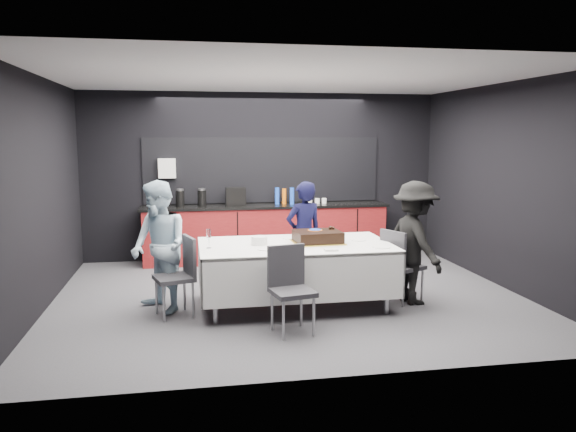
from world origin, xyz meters
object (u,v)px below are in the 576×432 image
(person_left, at_px, (159,247))
(plate_stack, at_px, (259,240))
(party_table, at_px, (295,255))
(champagne_flute, at_px, (209,235))
(chair_near, at_px, (290,283))
(person_center, at_px, (304,235))
(person_right, at_px, (415,243))
(cake_assembly, at_px, (318,237))
(chair_left, at_px, (181,270))
(chair_right, at_px, (399,261))

(person_left, bearing_deg, plate_stack, 55.87)
(party_table, bearing_deg, person_left, 177.66)
(party_table, distance_m, person_left, 1.63)
(champagne_flute, relative_size, chair_near, 0.24)
(chair_near, bearing_deg, person_center, 73.35)
(champagne_flute, bearing_deg, chair_near, -43.99)
(person_left, xyz_separation_m, person_right, (3.11, -0.19, -0.02))
(person_center, bearing_deg, champagne_flute, 16.91)
(plate_stack, distance_m, person_left, 1.18)
(cake_assembly, xyz_separation_m, chair_left, (-1.66, -0.13, -0.32))
(cake_assembly, bearing_deg, person_center, 90.55)
(chair_near, bearing_deg, person_left, 145.98)
(party_table, height_order, person_left, person_left)
(chair_left, bearing_deg, champagne_flute, 5.05)
(chair_left, height_order, chair_near, same)
(chair_right, height_order, chair_near, same)
(champagne_flute, relative_size, chair_left, 0.24)
(chair_left, height_order, person_right, person_right)
(party_table, distance_m, chair_near, 0.91)
(chair_right, height_order, person_left, person_left)
(cake_assembly, xyz_separation_m, chair_right, (1.02, -0.11, -0.32))
(chair_right, xyz_separation_m, person_right, (0.19, -0.03, 0.23))
(chair_near, bearing_deg, plate_stack, 103.19)
(party_table, bearing_deg, chair_left, -175.31)
(champagne_flute, distance_m, chair_near, 1.21)
(chair_near, relative_size, person_center, 0.63)
(chair_left, distance_m, person_right, 2.88)
(plate_stack, bearing_deg, person_right, -4.48)
(cake_assembly, distance_m, chair_right, 1.07)
(chair_near, bearing_deg, champagne_flute, 136.01)
(party_table, xyz_separation_m, chair_right, (1.30, -0.09, -0.11))
(cake_assembly, distance_m, person_center, 0.80)
(party_table, height_order, chair_left, chair_left)
(plate_stack, relative_size, chair_left, 0.21)
(champagne_flute, bearing_deg, chair_left, -174.95)
(party_table, xyz_separation_m, person_right, (1.49, -0.13, 0.12))
(party_table, relative_size, plate_stack, 11.89)
(plate_stack, relative_size, person_left, 0.12)
(chair_near, xyz_separation_m, person_left, (-1.39, 0.94, 0.25))
(party_table, bearing_deg, chair_right, -4.03)
(cake_assembly, bearing_deg, chair_near, -119.86)
(chair_left, distance_m, chair_near, 1.38)
(person_right, bearing_deg, chair_near, 103.87)
(champagne_flute, xyz_separation_m, chair_right, (2.35, -0.01, -0.40))
(chair_left, distance_m, person_left, 0.39)
(person_left, bearing_deg, cake_assembly, 56.37)
(plate_stack, xyz_separation_m, person_right, (1.93, -0.15, -0.06))
(champagne_flute, distance_m, person_center, 1.61)
(champagne_flute, xyz_separation_m, chair_left, (-0.33, -0.03, -0.40))
(party_table, relative_size, champagne_flute, 10.36)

